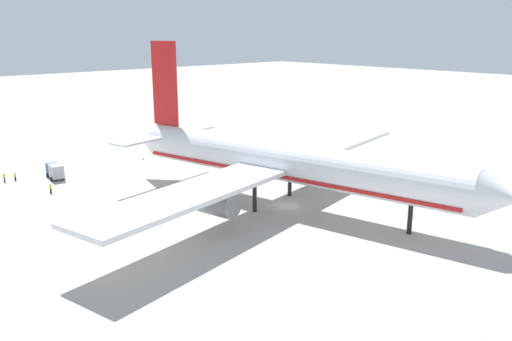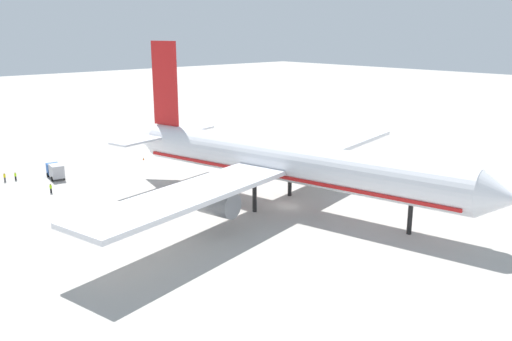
{
  "view_description": "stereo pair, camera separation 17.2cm",
  "coord_description": "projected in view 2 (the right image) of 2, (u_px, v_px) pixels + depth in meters",
  "views": [
    {
      "loc": [
        57.91,
        -59.97,
        28.24
      ],
      "look_at": [
        -4.67,
        -2.82,
        5.76
      ],
      "focal_mm": 37.19,
      "sensor_mm": 36.0,
      "label": 1
    },
    {
      "loc": [
        58.02,
        -59.85,
        28.24
      ],
      "look_at": [
        -4.67,
        -2.82,
        5.76
      ],
      "focal_mm": 37.19,
      "sensor_mm": 36.0,
      "label": 2
    }
  ],
  "objects": [
    {
      "name": "ground_worker_1",
      "position": [
        51.0,
        188.0,
        94.7
      ],
      "size": [
        0.45,
        0.45,
        1.71
      ],
      "color": "black",
      "rests_on": "ground"
    },
    {
      "name": "traffic_cone_2",
      "position": [
        232.0,
        151.0,
        127.06
      ],
      "size": [
        0.36,
        0.36,
        0.55
      ],
      "primitive_type": "cone",
      "color": "orange",
      "rests_on": "ground"
    },
    {
      "name": "ground_worker_4",
      "position": [
        5.0,
        177.0,
        101.71
      ],
      "size": [
        0.56,
        0.56,
        1.75
      ],
      "color": "#3F3F47",
      "rests_on": "ground"
    },
    {
      "name": "ground_plane",
      "position": [
        288.0,
        206.0,
        87.65
      ],
      "size": [
        600.0,
        600.0,
        0.0
      ],
      "primitive_type": "plane",
      "color": "#ADA8A0"
    },
    {
      "name": "airliner",
      "position": [
        281.0,
        162.0,
        86.57
      ],
      "size": [
        70.4,
        76.78,
        26.38
      ],
      "color": "white",
      "rests_on": "ground"
    },
    {
      "name": "ground_worker_0",
      "position": [
        15.0,
        176.0,
        102.79
      ],
      "size": [
        0.41,
        0.41,
        1.63
      ],
      "color": "black",
      "rests_on": "ground"
    },
    {
      "name": "traffic_cone_4",
      "position": [
        144.0,
        159.0,
        119.12
      ],
      "size": [
        0.36,
        0.36,
        0.55
      ],
      "primitive_type": "cone",
      "color": "orange",
      "rests_on": "ground"
    },
    {
      "name": "service_truck_1",
      "position": [
        55.0,
        171.0,
        103.85
      ],
      "size": [
        5.71,
        3.11,
        2.94
      ],
      "color": "#194CA5",
      "rests_on": "ground"
    }
  ]
}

